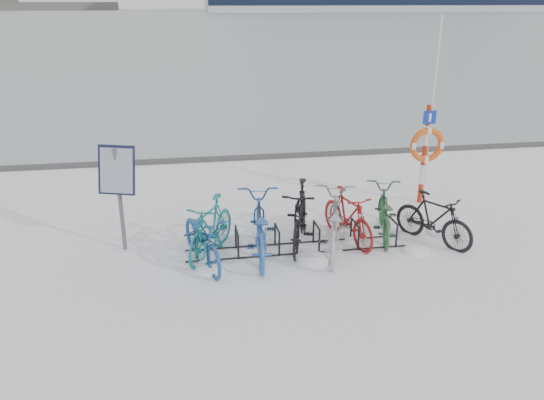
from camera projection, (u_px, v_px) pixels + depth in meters
ground at (297, 249)px, 9.59m from camera, size 900.00×900.00×0.00m
ice_sheet at (186, 16)px, 152.65m from camera, size 400.00×298.00×0.02m
quay_edge at (254, 157)px, 15.02m from camera, size 400.00×0.25×0.10m
bike_rack at (297, 240)px, 9.53m from camera, size 4.00×0.48×0.46m
info_board at (117, 176)px, 9.08m from camera, size 0.69×0.43×1.93m
lifebuoy_station at (427, 145)px, 11.29m from camera, size 0.76×0.22×3.95m
bike_0 at (202, 236)px, 8.97m from camera, size 1.10×1.91×0.95m
bike_1 at (211, 226)px, 9.24m from camera, size 1.26×1.78×1.05m
bike_2 at (259, 225)px, 9.23m from camera, size 0.93×2.15×1.09m
bike_3 at (300, 214)px, 9.61m from camera, size 1.14×2.04×1.18m
bike_4 at (334, 222)px, 9.37m from camera, size 1.30×2.20×1.09m
bike_5 at (348, 215)px, 9.78m from camera, size 0.89×1.75×1.01m
bike_6 at (384, 211)px, 10.03m from camera, size 1.14×1.96×0.97m
bike_7 at (434, 217)px, 9.71m from camera, size 1.24×1.63×0.98m
snow_drifts at (322, 250)px, 9.54m from camera, size 5.02×1.58×0.23m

